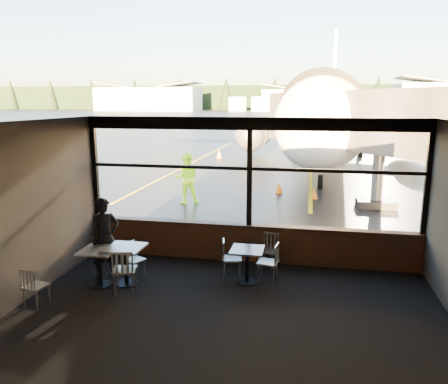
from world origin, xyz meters
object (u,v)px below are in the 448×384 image
(cone_extra, at_px, (279,188))
(cone_nose, at_px, (314,193))
(airliner, at_px, (331,78))
(cafe_table_left, at_px, (100,268))
(cafe_table_mid, at_px, (126,265))
(passenger, at_px, (105,238))
(jet_bridge, at_px, (376,150))
(cone_wing, at_px, (219,154))
(chair_mid_s, at_px, (125,270))
(chair_near_n, at_px, (268,251))
(chair_near_e, at_px, (268,263))
(cafe_table_near, at_px, (247,266))
(chair_near_w, at_px, (232,259))
(chair_mid_w, at_px, (134,260))
(ground_crew, at_px, (186,178))
(chair_left_s, at_px, (36,287))

(cone_extra, bearing_deg, cone_nose, -29.86)
(airliner, relative_size, cafe_table_left, 44.43)
(cafe_table_mid, xyz_separation_m, passenger, (-0.60, 0.30, 0.48))
(jet_bridge, distance_m, cone_wing, 16.59)
(chair_mid_s, distance_m, passenger, 1.12)
(chair_near_n, bearing_deg, cafe_table_left, 42.02)
(chair_near_n, bearing_deg, airliner, -79.60)
(airliner, bearing_deg, chair_near_e, -91.63)
(chair_near_n, height_order, cone_extra, chair_near_n)
(cafe_table_near, height_order, cafe_table_mid, cafe_table_mid)
(cone_nose, bearing_deg, chair_mid_s, -111.48)
(jet_bridge, xyz_separation_m, passenger, (-6.59, -7.09, -1.34))
(chair_near_w, bearing_deg, chair_mid_w, -90.59)
(cafe_table_near, relative_size, cone_wing, 1.41)
(jet_bridge, height_order, chair_near_w, jet_bridge)
(cafe_table_near, xyz_separation_m, ground_crew, (-3.35, 7.09, 0.59))
(cafe_table_near, height_order, chair_mid_s, chair_mid_s)
(chair_mid_s, height_order, chair_mid_w, chair_mid_s)
(jet_bridge, xyz_separation_m, cone_extra, (-3.44, 2.90, -2.02))
(chair_left_s, bearing_deg, airliner, 86.75)
(cone_extra, bearing_deg, cafe_table_mid, -103.93)
(cafe_table_mid, height_order, chair_near_n, same)
(cone_wing, bearing_deg, chair_near_n, -75.21)
(cone_wing, xyz_separation_m, cone_extra, (4.95, -11.28, -0.05))
(cone_nose, bearing_deg, chair_near_n, -98.09)
(airliner, distance_m, cone_nose, 15.17)
(cafe_table_left, bearing_deg, chair_mid_w, 44.99)
(cone_nose, bearing_deg, chair_mid_w, -113.75)
(chair_near_n, xyz_separation_m, cone_wing, (-5.30, 20.08, -0.15))
(chair_mid_s, distance_m, cone_wing, 22.12)
(cafe_table_mid, bearing_deg, ground_crew, 96.12)
(chair_left_s, distance_m, cone_nose, 11.99)
(chair_near_e, distance_m, passenger, 3.62)
(cafe_table_near, xyz_separation_m, chair_mid_s, (-2.38, -0.97, 0.10))
(cafe_table_left, xyz_separation_m, chair_mid_s, (0.66, -0.23, 0.08))
(cafe_table_mid, height_order, cone_wing, cafe_table_mid)
(cone_wing, bearing_deg, chair_left_s, -87.11)
(chair_near_e, distance_m, cone_nose, 8.82)
(ground_crew, bearing_deg, chair_near_e, 101.51)
(cafe_table_mid, relative_size, ground_crew, 0.43)
(cafe_table_near, distance_m, chair_mid_s, 2.57)
(cafe_table_mid, relative_size, cafe_table_left, 1.04)
(chair_near_w, xyz_separation_m, chair_left_s, (-3.42, -2.10, -0.03))
(chair_near_w, relative_size, chair_mid_w, 1.08)
(airliner, xyz_separation_m, chair_mid_w, (-5.03, -23.26, -5.07))
(cone_nose, xyz_separation_m, cone_wing, (-6.43, 12.12, 0.06))
(chair_near_n, distance_m, cone_wing, 20.76)
(chair_near_n, bearing_deg, cafe_table_near, 84.42)
(chair_left_s, xyz_separation_m, ground_crew, (0.43, 8.98, 0.56))
(chair_near_n, distance_m, ground_crew, 7.22)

